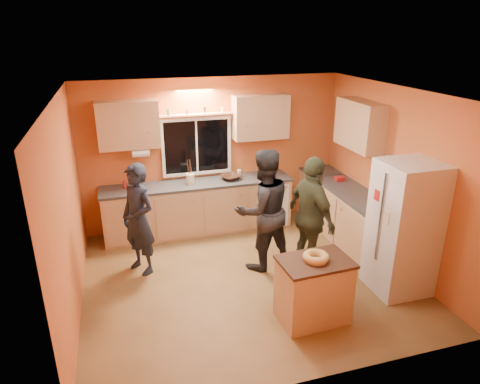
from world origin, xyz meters
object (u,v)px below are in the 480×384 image
object	(u,v)px
person_right	(311,217)
person_center	(263,210)
person_left	(138,220)
island	(313,289)
refrigerator	(404,228)

from	to	relation	value
person_right	person_center	bearing A→B (deg)	50.95
person_left	person_center	distance (m)	1.77
island	person_left	size ratio (longest dim) A/B	0.53
refrigerator	person_right	xyz separation A→B (m)	(-0.98, 0.72, -0.03)
island	person_left	distance (m)	2.61
refrigerator	person_left	distance (m)	3.61
person_left	person_right	xyz separation A→B (m)	(2.32, -0.73, 0.06)
person_center	island	bearing A→B (deg)	87.32
refrigerator	person_center	size ratio (longest dim) A/B	1.00
island	person_center	distance (m)	1.46
island	person_left	world-z (taller)	person_left
refrigerator	island	bearing A→B (deg)	-168.30
person_center	person_right	size ratio (longest dim) A/B	1.03
refrigerator	person_left	xyz separation A→B (m)	(-3.31, 1.45, -0.08)
refrigerator	person_center	distance (m)	1.91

